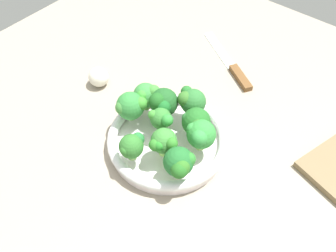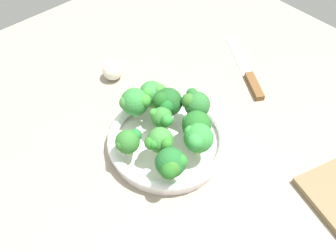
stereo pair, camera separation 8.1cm
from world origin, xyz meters
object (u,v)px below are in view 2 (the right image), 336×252
broccoli_floret_1 (160,141)px  broccoli_floret_9 (171,164)px  broccoli_floret_3 (198,138)px  broccoli_floret_0 (129,142)px  bowl (168,140)px  knife (248,74)px  broccoli_floret_8 (167,102)px  broccoli_floret_2 (162,119)px  broccoli_floret_4 (153,93)px  garlic_bulb (112,70)px  broccoli_floret_6 (196,104)px  broccoli_floret_5 (135,102)px  broccoli_floret_7 (196,126)px

broccoli_floret_1 → broccoli_floret_9: (-2.10, -5.83, 0.11)cm
broccoli_floret_1 → broccoli_floret_3: bearing=-38.8°
broccoli_floret_0 → bowl: bearing=-11.2°
broccoli_floret_0 → knife: 41.59cm
broccoli_floret_9 → broccoli_floret_8: bearing=51.4°
bowl → broccoli_floret_3: bearing=-78.9°
bowl → broccoli_floret_0: size_ratio=4.35×
broccoli_floret_2 → broccoli_floret_8: 4.98cm
broccoli_floret_4 → garlic_bulb: (0.76, 17.71, -5.23)cm
broccoli_floret_1 → garlic_bulb: broccoli_floret_1 is taller
broccoli_floret_2 → broccoli_floret_6: (8.17, -1.76, 0.27)cm
knife → broccoli_floret_6: bearing=-171.7°
broccoli_floret_1 → garlic_bulb: (9.00, 29.34, -5.33)cm
broccoli_floret_1 → broccoli_floret_6: size_ratio=0.93×
broccoli_floret_2 → broccoli_floret_5: (-1.29, 7.92, -0.14)cm
bowl → broccoli_floret_2: size_ratio=4.09×
broccoli_floret_0 → broccoli_floret_9: size_ratio=0.89×
broccoli_floret_6 → broccoli_floret_9: size_ratio=1.03×
broccoli_floret_7 → broccoli_floret_9: broccoli_floret_9 is taller
broccoli_floret_3 → broccoli_floret_6: size_ratio=1.03×
broccoli_floret_1 → broccoli_floret_8: size_ratio=0.90×
broccoli_floret_3 → broccoli_floret_4: 16.62cm
broccoli_floret_2 → broccoli_floret_4: size_ratio=0.99×
bowl → broccoli_floret_0: bearing=168.8°
broccoli_floret_5 → broccoli_floret_7: bearing=-68.4°
broccoli_floret_1 → garlic_bulb: size_ratio=1.29×
broccoli_floret_3 → knife: broccoli_floret_3 is taller
broccoli_floret_8 → broccoli_floret_9: bearing=-128.6°
broccoli_floret_3 → broccoli_floret_7: (2.59, 3.08, -0.68)cm
broccoli_floret_6 → broccoli_floret_2: bearing=167.8°
broccoli_floret_3 → garlic_bulb: (2.97, 34.18, -5.75)cm
broccoli_floret_7 → broccoli_floret_0: bearing=155.1°
broccoli_floret_6 → garlic_bulb: broccoli_floret_6 is taller
broccoli_floret_3 → broccoli_floret_8: 12.29cm
broccoli_floret_1 → broccoli_floret_2: same height
broccoli_floret_7 → broccoli_floret_8: broccoli_floret_8 is taller
broccoli_floret_2 → broccoli_floret_4: same height
broccoli_floret_1 → broccoli_floret_8: (8.34, 7.23, 0.22)cm
broccoli_floret_7 → garlic_bulb: bearing=89.3°
broccoli_floret_8 → broccoli_floret_5: bearing=137.0°
bowl → broccoli_floret_1: bearing=-150.8°
broccoli_floret_5 → broccoli_floret_8: (5.22, -4.86, 0.22)cm
broccoli_floret_8 → garlic_bulb: size_ratio=1.43×
broccoli_floret_3 → broccoli_floret_8: bearing=79.2°
broccoli_floret_2 → broccoli_floret_9: bearing=-123.1°
garlic_bulb → broccoli_floret_9: bearing=-107.5°
bowl → knife: (31.78, 3.34, -1.45)cm
broccoli_floret_4 → broccoli_floret_8: broccoli_floret_8 is taller
bowl → broccoli_floret_7: (4.04, -4.32, 5.68)cm
broccoli_floret_4 → garlic_bulb: size_ratio=1.28×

